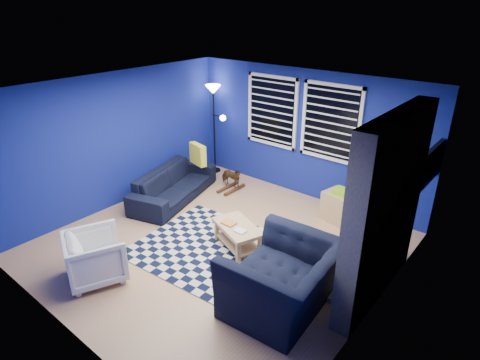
% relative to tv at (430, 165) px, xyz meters
% --- Properties ---
extents(floor, '(5.00, 5.00, 0.00)m').
position_rel_tv_xyz_m(floor, '(-2.45, -2.00, -1.40)').
color(floor, tan).
rests_on(floor, ground).
extents(ceiling, '(5.00, 5.00, 0.00)m').
position_rel_tv_xyz_m(ceiling, '(-2.45, -2.00, 1.10)').
color(ceiling, white).
rests_on(ceiling, wall_back).
extents(wall_back, '(5.00, 0.00, 5.00)m').
position_rel_tv_xyz_m(wall_back, '(-2.45, 0.50, -0.15)').
color(wall_back, navy).
rests_on(wall_back, floor).
extents(wall_left, '(0.00, 5.00, 5.00)m').
position_rel_tv_xyz_m(wall_left, '(-4.95, -2.00, -0.15)').
color(wall_left, navy).
rests_on(wall_left, floor).
extents(wall_right, '(0.00, 5.00, 5.00)m').
position_rel_tv_xyz_m(wall_right, '(0.05, -2.00, -0.15)').
color(wall_right, navy).
rests_on(wall_right, floor).
extents(fireplace, '(0.65, 2.00, 2.50)m').
position_rel_tv_xyz_m(fireplace, '(-0.09, -1.50, -0.20)').
color(fireplace, gray).
rests_on(fireplace, floor).
extents(window_left, '(1.17, 0.06, 1.42)m').
position_rel_tv_xyz_m(window_left, '(-3.20, 0.46, 0.20)').
color(window_left, black).
rests_on(window_left, wall_back).
extents(window_right, '(1.17, 0.06, 1.42)m').
position_rel_tv_xyz_m(window_right, '(-1.90, 0.46, 0.20)').
color(window_right, black).
rests_on(window_right, wall_back).
extents(tv, '(0.07, 1.00, 0.58)m').
position_rel_tv_xyz_m(tv, '(0.00, 0.00, 0.00)').
color(tv, black).
rests_on(tv, wall_right).
extents(rug, '(2.65, 2.19, 0.02)m').
position_rel_tv_xyz_m(rug, '(-2.35, -2.14, -1.39)').
color(rug, black).
rests_on(rug, floor).
extents(sofa, '(2.23, 1.36, 0.61)m').
position_rel_tv_xyz_m(sofa, '(-4.25, -1.31, -1.09)').
color(sofa, black).
rests_on(sofa, floor).
extents(armchair_big, '(1.46, 1.30, 0.89)m').
position_rel_tv_xyz_m(armchair_big, '(-0.86, -2.56, -0.95)').
color(armchair_big, black).
rests_on(armchair_big, floor).
extents(armchair_bent, '(1.01, 1.02, 0.71)m').
position_rel_tv_xyz_m(armchair_bent, '(-3.22, -3.70, -1.05)').
color(armchair_bent, gray).
rests_on(armchair_bent, floor).
extents(rocking_horse, '(0.29, 0.54, 0.44)m').
position_rel_tv_xyz_m(rocking_horse, '(-3.64, -0.30, -1.11)').
color(rocking_horse, '#452116').
rests_on(rocking_horse, floor).
extents(coffee_table, '(0.98, 0.78, 0.43)m').
position_rel_tv_xyz_m(coffee_table, '(-2.16, -1.86, -1.10)').
color(coffee_table, tan).
rests_on(coffee_table, rug).
extents(cabinet, '(0.72, 0.56, 0.63)m').
position_rel_tv_xyz_m(cabinet, '(-1.27, -0.04, -1.12)').
color(cabinet, tan).
rests_on(cabinet, floor).
extents(floor_lamp, '(0.54, 0.33, 1.98)m').
position_rel_tv_xyz_m(floor_lamp, '(-4.57, 0.25, 0.22)').
color(floor_lamp, black).
rests_on(floor_lamp, floor).
extents(throw_pillow, '(0.46, 0.24, 0.42)m').
position_rel_tv_xyz_m(throw_pillow, '(-4.10, -0.76, -0.58)').
color(throw_pillow, gold).
rests_on(throw_pillow, sofa).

